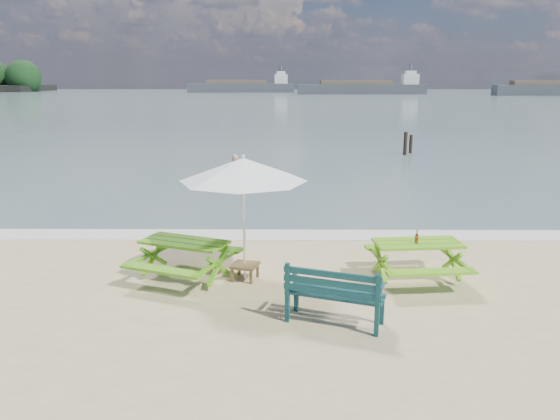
{
  "coord_description": "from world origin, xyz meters",
  "views": [
    {
      "loc": [
        0.01,
        -7.77,
        3.63
      ],
      "look_at": [
        -0.08,
        3.0,
        1.0
      ],
      "focal_mm": 35.0,
      "sensor_mm": 36.0,
      "label": 1
    }
  ],
  "objects_px": {
    "patio_umbrella": "(243,170)",
    "swimmer": "(235,174)",
    "park_bench": "(335,306)",
    "beer_bottle": "(417,239)",
    "side_table": "(245,271)",
    "picnic_table_right": "(417,262)",
    "picnic_table_left": "(185,261)"
  },
  "relations": [
    {
      "from": "patio_umbrella",
      "to": "swimmer",
      "type": "height_order",
      "value": "patio_umbrella"
    },
    {
      "from": "park_bench",
      "to": "swimmer",
      "type": "relative_size",
      "value": 0.92
    },
    {
      "from": "picnic_table_right",
      "to": "patio_umbrella",
      "type": "height_order",
      "value": "patio_umbrella"
    },
    {
      "from": "picnic_table_right",
      "to": "park_bench",
      "type": "xyz_separation_m",
      "value": [
        -1.65,
        -1.79,
        -0.08
      ]
    },
    {
      "from": "picnic_table_left",
      "to": "beer_bottle",
      "type": "bearing_deg",
      "value": -1.08
    },
    {
      "from": "park_bench",
      "to": "beer_bottle",
      "type": "bearing_deg",
      "value": 46.89
    },
    {
      "from": "park_bench",
      "to": "side_table",
      "type": "xyz_separation_m",
      "value": [
        -1.48,
        1.81,
        -0.12
      ]
    },
    {
      "from": "park_bench",
      "to": "swimmer",
      "type": "distance_m",
      "value": 15.2
    },
    {
      "from": "picnic_table_left",
      "to": "swimmer",
      "type": "xyz_separation_m",
      "value": [
        -0.24,
        13.13,
        -0.68
      ]
    },
    {
      "from": "patio_umbrella",
      "to": "park_bench",
      "type": "bearing_deg",
      "value": -50.69
    },
    {
      "from": "park_bench",
      "to": "patio_umbrella",
      "type": "height_order",
      "value": "patio_umbrella"
    },
    {
      "from": "picnic_table_right",
      "to": "side_table",
      "type": "distance_m",
      "value": 3.14
    },
    {
      "from": "picnic_table_right",
      "to": "side_table",
      "type": "relative_size",
      "value": 3.31
    },
    {
      "from": "beer_bottle",
      "to": "swimmer",
      "type": "relative_size",
      "value": 0.15
    },
    {
      "from": "picnic_table_left",
      "to": "picnic_table_right",
      "type": "xyz_separation_m",
      "value": [
        4.23,
        -0.01,
        -0.0
      ]
    },
    {
      "from": "park_bench",
      "to": "picnic_table_right",
      "type": "bearing_deg",
      "value": 47.25
    },
    {
      "from": "side_table",
      "to": "swimmer",
      "type": "bearing_deg",
      "value": 95.81
    },
    {
      "from": "picnic_table_left",
      "to": "swimmer",
      "type": "relative_size",
      "value": 1.31
    },
    {
      "from": "beer_bottle",
      "to": "side_table",
      "type": "bearing_deg",
      "value": 178.19
    },
    {
      "from": "picnic_table_right",
      "to": "swimmer",
      "type": "relative_size",
      "value": 1.12
    },
    {
      "from": "picnic_table_left",
      "to": "beer_bottle",
      "type": "xyz_separation_m",
      "value": [
        4.18,
        -0.08,
        0.46
      ]
    },
    {
      "from": "picnic_table_left",
      "to": "side_table",
      "type": "relative_size",
      "value": 3.88
    },
    {
      "from": "side_table",
      "to": "beer_bottle",
      "type": "xyz_separation_m",
      "value": [
        3.09,
        -0.1,
        0.66
      ]
    },
    {
      "from": "side_table",
      "to": "picnic_table_left",
      "type": "bearing_deg",
      "value": -179.0
    },
    {
      "from": "picnic_table_right",
      "to": "side_table",
      "type": "bearing_deg",
      "value": 179.53
    },
    {
      "from": "side_table",
      "to": "patio_umbrella",
      "type": "bearing_deg",
      "value": 0.0
    },
    {
      "from": "park_bench",
      "to": "side_table",
      "type": "height_order",
      "value": "park_bench"
    },
    {
      "from": "patio_umbrella",
      "to": "swimmer",
      "type": "bearing_deg",
      "value": 95.81
    },
    {
      "from": "side_table",
      "to": "beer_bottle",
      "type": "relative_size",
      "value": 2.3
    },
    {
      "from": "picnic_table_right",
      "to": "swimmer",
      "type": "height_order",
      "value": "picnic_table_right"
    },
    {
      "from": "picnic_table_left",
      "to": "picnic_table_right",
      "type": "distance_m",
      "value": 4.23
    },
    {
      "from": "patio_umbrella",
      "to": "beer_bottle",
      "type": "height_order",
      "value": "patio_umbrella"
    }
  ]
}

